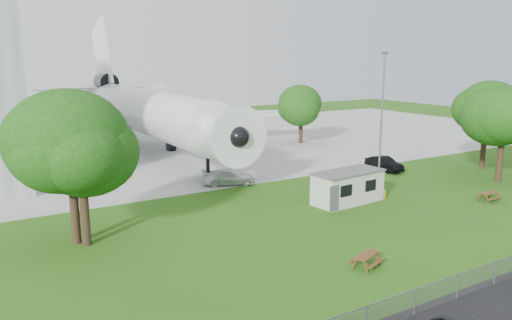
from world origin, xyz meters
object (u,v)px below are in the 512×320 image
site_cabin (348,187)px  airliner (146,110)px  picnic_east (488,201)px  picnic_west (366,267)px

site_cabin → airliner: bearing=102.4°
airliner → picnic_east: airliner is taller
airliner → picnic_east: 39.79m
picnic_west → site_cabin: bearing=33.3°
picnic_west → picnic_east: bearing=-5.8°
airliner → picnic_east: (16.73, -35.71, -5.27)m
site_cabin → picnic_east: bearing=-30.0°
site_cabin → picnic_east: size_ratio=3.81×
airliner → site_cabin: airliner is taller
airliner → picnic_west: airliner is taller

